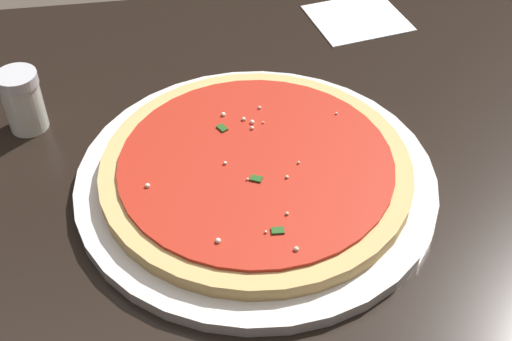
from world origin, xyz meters
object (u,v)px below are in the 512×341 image
napkin_folded_right (357,18)px  parmesan_shaker (23,101)px  serving_plate (256,180)px  pizza (256,168)px

napkin_folded_right → parmesan_shaker: parmesan_shaker is taller
serving_plate → napkin_folded_right: serving_plate is taller
pizza → napkin_folded_right: size_ratio=2.54×
napkin_folded_right → parmesan_shaker: 0.48m
serving_plate → pizza: pizza is taller
serving_plate → parmesan_shaker: size_ratio=5.13×
napkin_folded_right → serving_plate: bearing=-122.0°
pizza → parmesan_shaker: 0.28m
parmesan_shaker → serving_plate: bearing=-29.0°
pizza → napkin_folded_right: 0.37m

